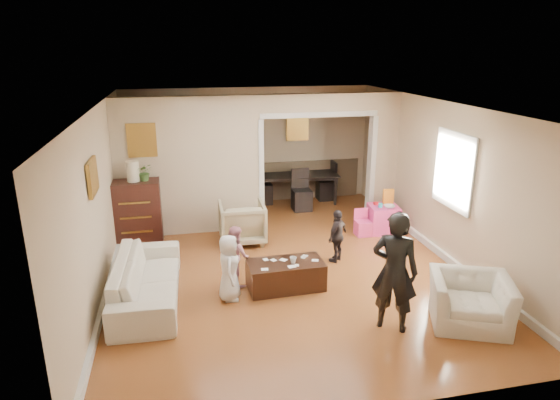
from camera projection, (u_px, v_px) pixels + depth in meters
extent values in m
plane|color=#A65B2A|center=(283.00, 264.00, 8.06)|extent=(7.00, 7.00, 0.00)
cube|color=tan|center=(190.00, 167.00, 9.07)|extent=(2.75, 0.18, 2.60)
cube|color=tan|center=(383.00, 157.00, 9.84)|extent=(0.55, 0.18, 2.60)
cube|color=tan|center=(319.00, 103.00, 9.22)|extent=(2.22, 0.18, 0.35)
cube|color=white|center=(454.00, 171.00, 7.76)|extent=(0.03, 0.95, 1.10)
cube|color=brown|center=(142.00, 140.00, 8.64)|extent=(0.45, 0.03, 0.55)
cube|color=brown|center=(93.00, 177.00, 6.41)|extent=(0.03, 0.55, 0.40)
cube|color=brown|center=(297.00, 127.00, 10.97)|extent=(0.45, 0.03, 0.55)
imported|color=white|center=(147.00, 279.00, 6.83)|extent=(0.93, 2.20, 0.63)
imported|color=tan|center=(242.00, 222.00, 8.86)|extent=(0.83, 0.85, 0.76)
imported|color=white|center=(470.00, 301.00, 6.25)|extent=(1.23, 1.16, 0.64)
cube|color=#351410|center=(137.00, 213.00, 8.70)|extent=(0.86, 0.48, 1.18)
cylinder|color=beige|center=(133.00, 171.00, 8.47)|extent=(0.22, 0.22, 0.36)
imported|color=#4E7935|center=(145.00, 172.00, 8.52)|extent=(0.28, 0.24, 0.31)
cube|color=#371A11|center=(286.00, 275.00, 7.20)|extent=(1.14, 0.60, 0.42)
imported|color=silver|center=(293.00, 260.00, 7.09)|extent=(0.11, 0.11, 0.09)
cube|color=#FF439F|center=(383.00, 219.00, 9.38)|extent=(0.60, 0.60, 0.52)
cube|color=yellow|center=(388.00, 197.00, 9.38)|extent=(0.21, 0.09, 0.30)
cylinder|color=#25ACB9|center=(380.00, 205.00, 9.23)|extent=(0.08, 0.08, 0.08)
cube|color=red|center=(376.00, 203.00, 9.39)|extent=(0.09, 0.08, 0.05)
imported|color=white|center=(389.00, 207.00, 9.20)|extent=(0.23, 0.23, 0.05)
imported|color=black|center=(295.00, 187.00, 11.21)|extent=(2.03, 1.27, 0.68)
imported|color=black|center=(395.00, 271.00, 6.00)|extent=(0.69, 0.64, 1.58)
imported|color=silver|center=(229.00, 268.00, 6.80)|extent=(0.37, 0.51, 0.97)
imported|color=#CB7F8D|center=(236.00, 255.00, 7.26)|extent=(0.50, 0.55, 0.92)
imported|color=black|center=(337.00, 236.00, 8.03)|extent=(0.54, 0.52, 0.91)
cube|color=white|center=(283.00, 260.00, 7.21)|extent=(0.13, 0.13, 0.00)
cube|color=white|center=(265.00, 269.00, 6.90)|extent=(0.11, 0.09, 0.00)
cube|color=white|center=(266.00, 260.00, 7.22)|extent=(0.09, 0.10, 0.00)
cube|color=white|center=(292.00, 267.00, 6.99)|extent=(0.12, 0.10, 0.00)
cube|color=white|center=(315.00, 260.00, 7.19)|extent=(0.12, 0.10, 0.00)
cube|color=white|center=(304.00, 257.00, 7.29)|extent=(0.10, 0.10, 0.00)
cube|color=white|center=(297.00, 265.00, 7.03)|extent=(0.07, 0.09, 0.00)
cube|color=white|center=(304.00, 256.00, 7.33)|extent=(0.13, 0.13, 0.00)
cube|color=white|center=(273.00, 260.00, 7.20)|extent=(0.11, 0.11, 0.00)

